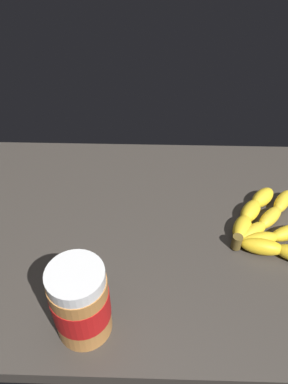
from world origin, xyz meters
The scene contains 3 objects.
ground_plane centered at (0.00, 0.00, -1.56)cm, with size 98.45×60.01×3.13cm, color #38332D.
banana_bunch centered at (27.67, -1.22, 1.58)cm, with size 22.53×25.41×3.45cm.
peanut_butter_jar centered at (-7.65, -22.06, 7.07)cm, with size 8.92×8.92×14.49cm.
Camera 1 is at (2.75, -51.53, 56.19)cm, focal length 34.23 mm.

